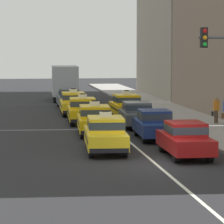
# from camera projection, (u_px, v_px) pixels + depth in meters

# --- Properties ---
(ground_plane) EXTENTS (160.00, 160.00, 0.00)m
(ground_plane) POSITION_uv_depth(u_px,v_px,m) (157.00, 165.00, 26.40)
(ground_plane) COLOR #232326
(lane_stripe_left_right) EXTENTS (0.14, 80.00, 0.01)m
(lane_stripe_left_right) POSITION_uv_depth(u_px,v_px,m) (98.00, 115.00, 46.10)
(lane_stripe_left_right) COLOR silver
(lane_stripe_left_right) RESTS_ON ground
(sidewalk_curb) EXTENTS (4.00, 90.00, 0.15)m
(sidewalk_curb) POSITION_uv_depth(u_px,v_px,m) (192.00, 121.00, 41.96)
(sidewalk_curb) COLOR #9E9993
(sidewalk_curb) RESTS_ON ground
(taxi_left_nearest) EXTENTS (2.06, 4.65, 1.96)m
(taxi_left_nearest) POSITION_uv_depth(u_px,v_px,m) (105.00, 134.00, 29.51)
(taxi_left_nearest) COLOR black
(taxi_left_nearest) RESTS_ON ground
(taxi_left_second) EXTENTS (2.05, 4.65, 1.96)m
(taxi_left_second) POSITION_uv_depth(u_px,v_px,m) (94.00, 119.00, 35.47)
(taxi_left_second) COLOR black
(taxi_left_second) RESTS_ON ground
(taxi_left_third) EXTENTS (1.99, 4.63, 1.96)m
(taxi_left_third) POSITION_uv_depth(u_px,v_px,m) (82.00, 110.00, 41.04)
(taxi_left_third) COLOR black
(taxi_left_third) RESTS_ON ground
(taxi_left_fourth) EXTENTS (1.91, 4.60, 1.96)m
(taxi_left_fourth) POSITION_uv_depth(u_px,v_px,m) (73.00, 103.00, 46.44)
(taxi_left_fourth) COLOR black
(taxi_left_fourth) RESTS_ON ground
(sedan_left_fifth) EXTENTS (1.80, 4.32, 1.58)m
(sedan_left_fifth) POSITION_uv_depth(u_px,v_px,m) (69.00, 98.00, 51.93)
(sedan_left_fifth) COLOR black
(sedan_left_fifth) RESTS_ON ground
(box_truck_left_sixth) EXTENTS (2.48, 7.03, 3.27)m
(box_truck_left_sixth) POSITION_uv_depth(u_px,v_px,m) (64.00, 82.00, 59.39)
(box_truck_left_sixth) COLOR black
(box_truck_left_sixth) RESTS_ON ground
(sedan_right_nearest) EXTENTS (1.80, 4.32, 1.58)m
(sedan_right_nearest) POSITION_uv_depth(u_px,v_px,m) (185.00, 138.00, 28.19)
(sedan_right_nearest) COLOR black
(sedan_right_nearest) RESTS_ON ground
(sedan_right_second) EXTENTS (1.94, 4.37, 1.58)m
(sedan_right_second) POSITION_uv_depth(u_px,v_px,m) (154.00, 124.00, 33.74)
(sedan_right_second) COLOR black
(sedan_right_second) RESTS_ON ground
(sedan_right_third) EXTENTS (1.95, 4.37, 1.58)m
(sedan_right_third) POSITION_uv_depth(u_px,v_px,m) (137.00, 114.00, 38.97)
(sedan_right_third) COLOR black
(sedan_right_third) RESTS_ON ground
(taxi_right_fourth) EXTENTS (1.85, 4.57, 1.96)m
(taxi_right_fourth) POSITION_uv_depth(u_px,v_px,m) (126.00, 106.00, 44.23)
(taxi_right_fourth) COLOR black
(taxi_right_fourth) RESTS_ON ground
(pedestrian_near_crosswalk) EXTENTS (0.47, 0.24, 1.65)m
(pedestrian_near_crosswalk) POSITION_uv_depth(u_px,v_px,m) (216.00, 110.00, 39.92)
(pedestrian_near_crosswalk) COLOR #473828
(pedestrian_near_crosswalk) RESTS_ON sidewalk_curb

